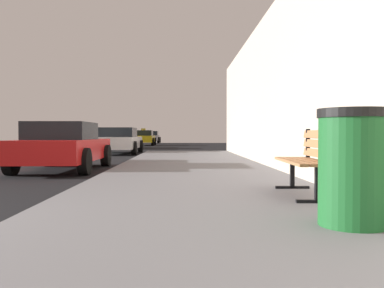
{
  "coord_description": "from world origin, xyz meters",
  "views": [
    {
      "loc": [
        3.68,
        -3.73,
        0.96
      ],
      "look_at": [
        3.85,
        3.41,
        0.79
      ],
      "focal_mm": 37.99,
      "sensor_mm": 36.0,
      "label": 1
    }
  ],
  "objects_px": {
    "car_red": "(64,146)",
    "car_yellow": "(144,138)",
    "trash_bin": "(353,167)",
    "car_green": "(120,139)",
    "bench": "(310,157)",
    "car_silver": "(151,137)",
    "car_white": "(119,140)"
  },
  "relations": [
    {
      "from": "car_white",
      "to": "car_yellow",
      "type": "height_order",
      "value": "car_yellow"
    },
    {
      "from": "bench",
      "to": "trash_bin",
      "type": "height_order",
      "value": "trash_bin"
    },
    {
      "from": "trash_bin",
      "to": "car_green",
      "type": "xyz_separation_m",
      "value": [
        -5.65,
        23.77,
        -0.03
      ]
    },
    {
      "from": "car_silver",
      "to": "trash_bin",
      "type": "bearing_deg",
      "value": -83.07
    },
    {
      "from": "trash_bin",
      "to": "car_red",
      "type": "bearing_deg",
      "value": 122.67
    },
    {
      "from": "car_yellow",
      "to": "car_silver",
      "type": "xyz_separation_m",
      "value": [
        -0.07,
        9.08,
        -0.0
      ]
    },
    {
      "from": "car_silver",
      "to": "car_green",
      "type": "bearing_deg",
      "value": -92.87
    },
    {
      "from": "car_red",
      "to": "car_yellow",
      "type": "bearing_deg",
      "value": 90.33
    },
    {
      "from": "car_silver",
      "to": "car_red",
      "type": "bearing_deg",
      "value": -89.64
    },
    {
      "from": "trash_bin",
      "to": "car_silver",
      "type": "distance_m",
      "value": 40.17
    },
    {
      "from": "bench",
      "to": "trash_bin",
      "type": "distance_m",
      "value": 1.82
    },
    {
      "from": "trash_bin",
      "to": "car_white",
      "type": "relative_size",
      "value": 0.23
    },
    {
      "from": "car_red",
      "to": "car_white",
      "type": "distance_m",
      "value": 9.14
    },
    {
      "from": "bench",
      "to": "car_silver",
      "type": "bearing_deg",
      "value": 99.57
    },
    {
      "from": "car_green",
      "to": "car_yellow",
      "type": "xyz_separation_m",
      "value": [
        0.88,
        7.03,
        -0.0
      ]
    },
    {
      "from": "trash_bin",
      "to": "car_red",
      "type": "relative_size",
      "value": 0.25
    },
    {
      "from": "car_red",
      "to": "bench",
      "type": "bearing_deg",
      "value": -48.26
    },
    {
      "from": "bench",
      "to": "car_red",
      "type": "xyz_separation_m",
      "value": [
        -4.84,
        5.42,
        -0.01
      ]
    },
    {
      "from": "car_yellow",
      "to": "car_silver",
      "type": "height_order",
      "value": "car_yellow"
    },
    {
      "from": "bench",
      "to": "trash_bin",
      "type": "bearing_deg",
      "value": -94.3
    },
    {
      "from": "trash_bin",
      "to": "car_white",
      "type": "bearing_deg",
      "value": 105.67
    },
    {
      "from": "car_white",
      "to": "car_yellow",
      "type": "relative_size",
      "value": 1.1
    },
    {
      "from": "trash_bin",
      "to": "car_green",
      "type": "height_order",
      "value": "car_green"
    },
    {
      "from": "car_yellow",
      "to": "car_silver",
      "type": "bearing_deg",
      "value": 90.45
    },
    {
      "from": "car_green",
      "to": "car_silver",
      "type": "xyz_separation_m",
      "value": [
        0.81,
        16.11,
        -0.0
      ]
    },
    {
      "from": "car_green",
      "to": "bench",
      "type": "bearing_deg",
      "value": -75.08
    },
    {
      "from": "car_yellow",
      "to": "bench",
      "type": "bearing_deg",
      "value": -80.26
    },
    {
      "from": "bench",
      "to": "car_silver",
      "type": "xyz_separation_m",
      "value": [
        -5.05,
        38.07,
        -0.01
      ]
    },
    {
      "from": "bench",
      "to": "car_red",
      "type": "height_order",
      "value": "car_red"
    },
    {
      "from": "car_green",
      "to": "car_silver",
      "type": "relative_size",
      "value": 1.07
    },
    {
      "from": "trash_bin",
      "to": "car_yellow",
      "type": "distance_m",
      "value": 31.16
    },
    {
      "from": "trash_bin",
      "to": "car_yellow",
      "type": "relative_size",
      "value": 0.25
    }
  ]
}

